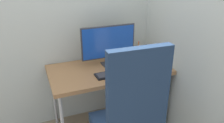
# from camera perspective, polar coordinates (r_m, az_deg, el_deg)

# --- Properties ---
(wall_back) EXTENTS (3.00, 0.04, 2.80)m
(wall_back) POSITION_cam_1_polar(r_m,az_deg,el_deg) (2.47, -4.11, 15.53)
(wall_back) COLOR #B7C1BC
(wall_back) RESTS_ON ground_plane
(wall_side_right) EXTENTS (0.04, 2.42, 2.80)m
(wall_side_right) POSITION_cam_1_polar(r_m,az_deg,el_deg) (2.24, 17.79, 13.75)
(wall_side_right) COLOR #B7C1BC
(wall_side_right) RESTS_ON ground_plane
(desk) EXTENTS (1.25, 0.67, 0.75)m
(desk) POSITION_cam_1_polar(r_m,az_deg,el_deg) (2.35, -0.87, -2.82)
(desk) COLOR #996B42
(desk) RESTS_ON ground_plane
(office_chair) EXTENTS (0.58, 0.59, 1.26)m
(office_chair) POSITION_cam_1_polar(r_m,az_deg,el_deg) (1.82, 4.69, -14.05)
(office_chair) COLOR black
(office_chair) RESTS_ON ground_plane
(filing_cabinet) EXTENTS (0.38, 0.50, 0.63)m
(filing_cabinet) POSITION_cam_1_polar(r_m,az_deg,el_deg) (2.64, 6.64, -9.39)
(filing_cabinet) COLOR gray
(filing_cabinet) RESTS_ON ground_plane
(monitor) EXTENTS (0.60, 0.13, 0.43)m
(monitor) POSITION_cam_1_polar(r_m,az_deg,el_deg) (2.34, -0.92, 4.85)
(monitor) COLOR #333338
(monitor) RESTS_ON desk
(keyboard) EXTENTS (0.39, 0.15, 0.02)m
(keyboard) POSITION_cam_1_polar(r_m,az_deg,el_deg) (2.19, 0.66, -3.13)
(keyboard) COLOR black
(keyboard) RESTS_ON desk
(mouse) EXTENTS (0.08, 0.10, 0.04)m
(mouse) POSITION_cam_1_polar(r_m,az_deg,el_deg) (2.34, 7.64, -1.25)
(mouse) COLOR gray
(mouse) RESTS_ON desk
(pen_holder) EXTENTS (0.09, 0.09, 0.18)m
(pen_holder) POSITION_cam_1_polar(r_m,az_deg,el_deg) (2.64, 6.70, 2.54)
(pen_holder) COLOR slate
(pen_holder) RESTS_ON desk
(notebook) EXTENTS (0.19, 0.17, 0.02)m
(notebook) POSITION_cam_1_polar(r_m,az_deg,el_deg) (2.40, 11.86, -1.11)
(notebook) COLOR beige
(notebook) RESTS_ON desk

